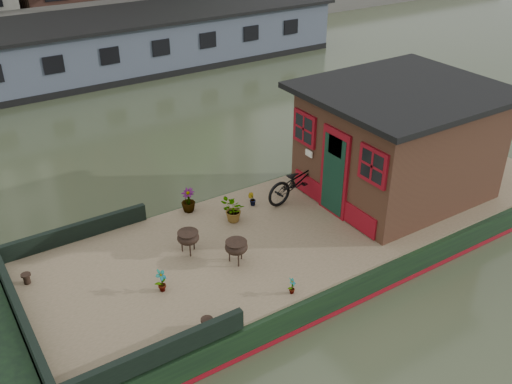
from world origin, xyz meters
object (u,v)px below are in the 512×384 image
brazier_front (236,252)px  brazier_rear (188,242)px  potted_plant_a (161,281)px  bicycle (299,180)px  cabin (399,141)px

brazier_front → brazier_rear: brazier_front is taller
potted_plant_a → brazier_rear: 1.20m
bicycle → brazier_rear: bearing=96.0°
cabin → bicycle: size_ratio=2.35×
cabin → bicycle: (-1.99, 0.89, -0.78)m
cabin → brazier_rear: bearing=176.0°
potted_plant_a → brazier_rear: size_ratio=0.97×
bicycle → brazier_front: bicycle is taller
bicycle → brazier_rear: size_ratio=3.75×
bicycle → potted_plant_a: size_ratio=3.86×
potted_plant_a → brazier_front: size_ratio=0.97×
cabin → brazier_front: cabin is taller
brazier_front → brazier_rear: size_ratio=1.01×
potted_plant_a → bicycle: bearing=18.8°
potted_plant_a → brazier_rear: brazier_rear is taller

